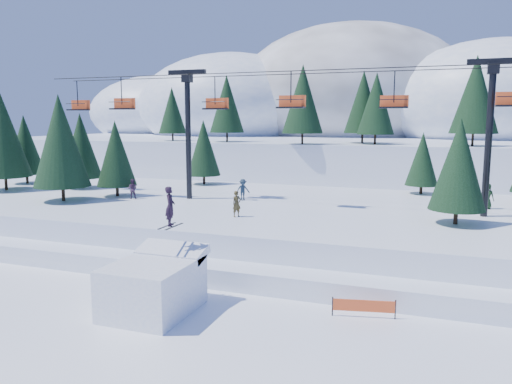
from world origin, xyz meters
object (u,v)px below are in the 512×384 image
(chairlift, at_px, (303,114))
(banner_far, at_px, (475,302))
(jump_kicker, at_px, (154,284))
(banner_near, at_px, (364,306))

(chairlift, bearing_deg, banner_far, -45.95)
(jump_kicker, xyz_separation_m, banner_far, (14.09, 4.79, -0.78))
(jump_kicker, relative_size, banner_near, 2.05)
(banner_far, bearing_deg, jump_kicker, -161.23)
(chairlift, relative_size, banner_far, 16.43)
(jump_kicker, distance_m, chairlift, 18.62)
(jump_kicker, height_order, banner_far, jump_kicker)
(chairlift, distance_m, banner_near, 17.84)
(banner_far, bearing_deg, banner_near, -155.10)
(chairlift, relative_size, banner_near, 16.66)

